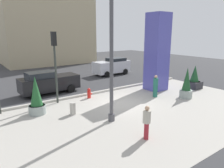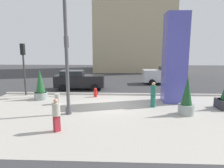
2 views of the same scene
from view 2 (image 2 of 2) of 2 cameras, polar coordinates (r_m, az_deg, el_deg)
The scene contains 16 objects.
ground_plane at distance 17.78m, azimuth 0.11°, elevation -2.48°, with size 60.00×60.00×0.00m, color #38383A.
plaza_pavement at distance 12.00m, azimuth -1.09°, elevation -8.68°, with size 18.00×10.00×0.02m, color #ADA89E.
curb_strip at distance 16.90m, azimuth -0.01°, elevation -2.86°, with size 18.00×0.24×0.16m, color #B7B2A8.
lamp_post at distance 11.81m, azimuth -12.67°, elevation 7.98°, with size 0.44×0.44×7.12m.
art_pillar_blue at distance 15.09m, azimuth 17.21°, elevation 6.87°, with size 1.50×1.50×6.27m, color #4C4CAD.
potted_plant_mid_plaza at distance 12.57m, azimuth 20.28°, elevation -3.99°, with size 0.92×0.92×2.27m.
potted_plant_by_pillar at distance 16.24m, azimuth -19.51°, elevation -0.76°, with size 0.99×0.99×2.30m.
fire_hydrant at distance 16.23m, azimuth -4.69°, elevation -2.39°, with size 0.36×0.26×0.75m.
concrete_bollard at distance 14.59m, azimuth -15.12°, elevation -4.10°, with size 0.36×0.36×0.75m, color #B2ADA3.
traffic_light_far_side at distance 17.98m, azimuth -23.65°, elevation 6.02°, with size 0.28×0.42×4.22m.
traffic_light_corner at distance 16.66m, azimuth -12.61°, elevation 7.64°, with size 0.28×0.42×4.79m.
car_far_lane at distance 19.37m, azimuth -9.33°, elevation 1.12°, with size 4.64×2.06×1.80m.
car_curb_east at distance 22.78m, azimuth 14.28°, elevation 2.43°, with size 4.32×2.09×1.88m.
pedestrian_crossing at distance 9.78m, azimuth -15.40°, elevation -8.03°, with size 0.51×0.51×1.58m.
pedestrian_by_curb at distance 13.55m, azimuth 11.54°, elevation -2.59°, with size 0.48×0.48×1.68m.
highrise_across_street at distance 37.50m, azimuth 5.98°, elevation 20.68°, with size 12.95×10.08×21.65m, color tan.
Camera 2 is at (0.72, -13.35, 3.84)m, focal length 32.49 mm.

